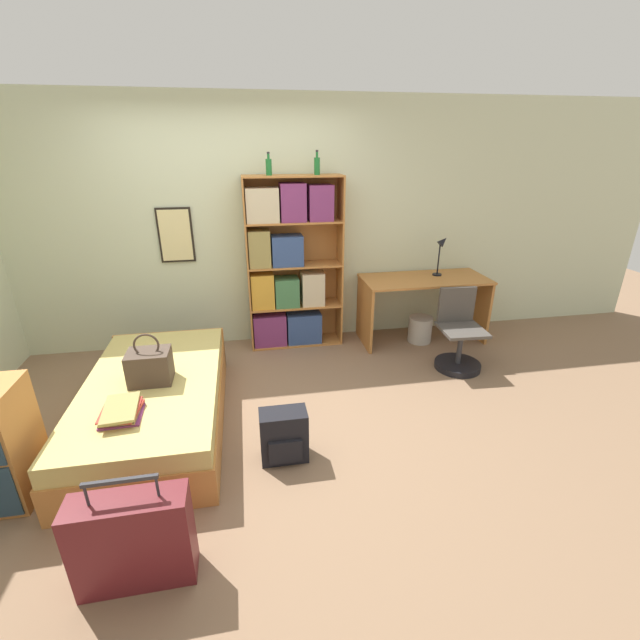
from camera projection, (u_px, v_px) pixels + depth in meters
The scene contains 14 objects.
ground_plane at pixel (243, 416), 3.59m from camera, with size 14.00×14.00×0.00m, color #84664C.
wall_back at pixel (233, 227), 4.52m from camera, with size 10.00×0.09×2.60m.
bed at pixel (156, 402), 3.42m from camera, with size 1.03×1.89×0.42m.
handbag at pixel (150, 366), 3.25m from camera, with size 0.31×0.24×0.40m.
book_stack_on_bed at pixel (121, 412), 2.86m from camera, with size 0.27×0.37×0.07m.
suitcase at pixel (134, 540), 2.16m from camera, with size 0.58×0.20×0.66m.
bookcase at pixel (287, 268), 4.58m from camera, with size 1.01×0.31×1.83m.
bottle_green at pixel (269, 166), 4.14m from camera, with size 0.06×0.06×0.21m.
bottle_brown at pixel (317, 165), 4.21m from camera, with size 0.06×0.06×0.23m.
desk at pixel (423, 296), 4.83m from camera, with size 1.40×0.62×0.74m.
desk_lamp at pixel (442, 248), 4.74m from camera, with size 0.15×0.10×0.45m.
desk_chair at pixel (458, 343), 4.31m from camera, with size 0.46×0.46×0.80m.
backpack at pixel (284, 436), 3.05m from camera, with size 0.34×0.22×0.39m.
waste_bin at pixel (420, 329), 4.91m from camera, with size 0.27×0.27×0.29m.
Camera 1 is at (0.11, -3.08, 2.12)m, focal length 24.00 mm.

